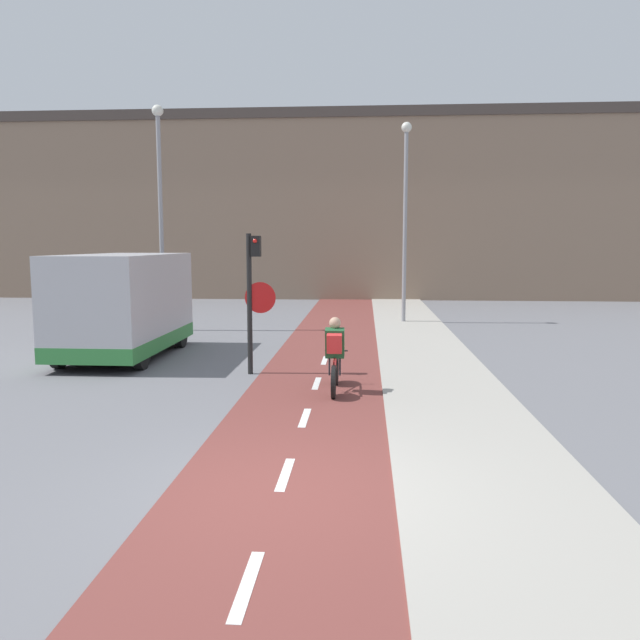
{
  "coord_description": "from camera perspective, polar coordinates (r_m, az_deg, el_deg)",
  "views": [
    {
      "loc": [
        0.95,
        -6.81,
        2.84
      ],
      "look_at": [
        0.0,
        6.43,
        1.2
      ],
      "focal_mm": 35.0,
      "sensor_mm": 36.0,
      "label": 1
    }
  ],
  "objects": [
    {
      "name": "cyclist_near",
      "position": [
        11.88,
        1.37,
        -3.33
      ],
      "size": [
        0.46,
        1.74,
        1.45
      ],
      "color": "black",
      "rests_on": "ground_plane"
    },
    {
      "name": "traffic_light_pole",
      "position": [
        13.48,
        -6.12,
        2.96
      ],
      "size": [
        0.67,
        0.25,
        3.04
      ],
      "color": "black",
      "rests_on": "ground_plane"
    },
    {
      "name": "building_row_background",
      "position": [
        33.85,
        2.54,
        10.24
      ],
      "size": [
        60.0,
        5.2,
        9.44
      ],
      "color": "#89705B",
      "rests_on": "ground_plane"
    },
    {
      "name": "ground_plane",
      "position": [
        7.44,
        -3.7,
        -15.42
      ],
      "size": [
        120.0,
        120.0,
        0.0
      ],
      "primitive_type": "plane",
      "color": "slate"
    },
    {
      "name": "bike_lane",
      "position": [
        7.44,
        -3.69,
        -15.32
      ],
      "size": [
        2.62,
        60.0,
        0.02
      ],
      "color": "brown",
      "rests_on": "ground_plane"
    },
    {
      "name": "sidewalk_strip",
      "position": [
        7.53,
        16.31,
        -15.2
      ],
      "size": [
        2.4,
        60.0,
        0.05
      ],
      "color": "#A8A399",
      "rests_on": "ground_plane"
    },
    {
      "name": "street_lamp_far",
      "position": [
        20.95,
        -14.4,
        10.96
      ],
      "size": [
        0.36,
        0.36,
        7.16
      ],
      "color": "gray",
      "rests_on": "ground_plane"
    },
    {
      "name": "van",
      "position": [
        16.26,
        -17.48,
        1.15
      ],
      "size": [
        2.16,
        4.68,
        2.57
      ],
      "color": "#B7B7BC",
      "rests_on": "ground_plane"
    },
    {
      "name": "street_lamp_sidewalk",
      "position": [
        22.49,
        7.81,
        10.62
      ],
      "size": [
        0.36,
        0.36,
        7.01
      ],
      "color": "gray",
      "rests_on": "ground_plane"
    }
  ]
}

